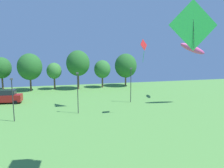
{
  "coord_description": "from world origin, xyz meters",
  "views": [
    {
      "loc": [
        -2.66,
        1.43,
        9.98
      ],
      "look_at": [
        0.36,
        14.07,
        7.78
      ],
      "focal_mm": 38.0,
      "sensor_mm": 36.0,
      "label": 1
    }
  ],
  "objects_px": {
    "kite_flying_7": "(193,25)",
    "treeline_tree_6": "(126,66)",
    "light_post_0": "(13,97)",
    "treeline_tree_4": "(78,63)",
    "treeline_tree_3": "(54,71)",
    "kite_flying_5": "(194,20)",
    "treeline_tree_1": "(1,68)",
    "treeline_tree_5": "(102,69)",
    "light_post_2": "(131,83)",
    "kite_flying_0": "(193,49)",
    "kite_flying_8": "(144,46)",
    "light_post_3": "(78,90)",
    "treeline_tree_2": "(30,67)",
    "parked_car_second_from_left": "(8,97)"
  },
  "relations": [
    {
      "from": "kite_flying_0",
      "to": "light_post_3",
      "type": "distance_m",
      "value": 19.62
    },
    {
      "from": "treeline_tree_1",
      "to": "treeline_tree_4",
      "type": "xyz_separation_m",
      "value": [
        16.33,
        -2.84,
        0.94
      ]
    },
    {
      "from": "kite_flying_5",
      "to": "treeline_tree_4",
      "type": "distance_m",
      "value": 25.37
    },
    {
      "from": "kite_flying_7",
      "to": "treeline_tree_3",
      "type": "height_order",
      "value": "kite_flying_7"
    },
    {
      "from": "light_post_0",
      "to": "light_post_3",
      "type": "relative_size",
      "value": 0.95
    },
    {
      "from": "kite_flying_5",
      "to": "treeline_tree_6",
      "type": "bearing_deg",
      "value": 116.62
    },
    {
      "from": "kite_flying_5",
      "to": "kite_flying_8",
      "type": "height_order",
      "value": "kite_flying_5"
    },
    {
      "from": "kite_flying_8",
      "to": "treeline_tree_1",
      "type": "height_order",
      "value": "kite_flying_8"
    },
    {
      "from": "treeline_tree_3",
      "to": "kite_flying_5",
      "type": "bearing_deg",
      "value": -32.15
    },
    {
      "from": "treeline_tree_5",
      "to": "treeline_tree_6",
      "type": "distance_m",
      "value": 5.81
    },
    {
      "from": "kite_flying_5",
      "to": "treeline_tree_1",
      "type": "distance_m",
      "value": 40.54
    },
    {
      "from": "light_post_2",
      "to": "treeline_tree_6",
      "type": "height_order",
      "value": "treeline_tree_6"
    },
    {
      "from": "light_post_0",
      "to": "treeline_tree_6",
      "type": "relative_size",
      "value": 0.74
    },
    {
      "from": "kite_flying_5",
      "to": "parked_car_second_from_left",
      "type": "height_order",
      "value": "kite_flying_5"
    },
    {
      "from": "treeline_tree_1",
      "to": "parked_car_second_from_left",
      "type": "bearing_deg",
      "value": -75.47
    },
    {
      "from": "kite_flying_8",
      "to": "kite_flying_5",
      "type": "bearing_deg",
      "value": 31.63
    },
    {
      "from": "light_post_0",
      "to": "treeline_tree_4",
      "type": "distance_m",
      "value": 23.32
    },
    {
      "from": "light_post_0",
      "to": "treeline_tree_6",
      "type": "distance_m",
      "value": 30.94
    },
    {
      "from": "kite_flying_7",
      "to": "treeline_tree_6",
      "type": "height_order",
      "value": "kite_flying_7"
    },
    {
      "from": "kite_flying_5",
      "to": "treeline_tree_1",
      "type": "bearing_deg",
      "value": 154.15
    },
    {
      "from": "kite_flying_0",
      "to": "light_post_0",
      "type": "relative_size",
      "value": 0.83
    },
    {
      "from": "kite_flying_5",
      "to": "kite_flying_8",
      "type": "relative_size",
      "value": 1.01
    },
    {
      "from": "kite_flying_8",
      "to": "treeline_tree_1",
      "type": "bearing_deg",
      "value": 133.2
    },
    {
      "from": "kite_flying_8",
      "to": "light_post_3",
      "type": "relative_size",
      "value": 0.53
    },
    {
      "from": "treeline_tree_1",
      "to": "treeline_tree_4",
      "type": "height_order",
      "value": "treeline_tree_4"
    },
    {
      "from": "light_post_0",
      "to": "treeline_tree_3",
      "type": "bearing_deg",
      "value": 76.61
    },
    {
      "from": "treeline_tree_2",
      "to": "treeline_tree_6",
      "type": "height_order",
      "value": "treeline_tree_2"
    },
    {
      "from": "treeline_tree_2",
      "to": "light_post_3",
      "type": "bearing_deg",
      "value": -66.61
    },
    {
      "from": "kite_flying_7",
      "to": "light_post_0",
      "type": "relative_size",
      "value": 0.57
    },
    {
      "from": "kite_flying_0",
      "to": "treeline_tree_3",
      "type": "distance_m",
      "value": 29.57
    },
    {
      "from": "light_post_0",
      "to": "treeline_tree_2",
      "type": "bearing_deg",
      "value": 89.52
    },
    {
      "from": "treeline_tree_1",
      "to": "treeline_tree_5",
      "type": "bearing_deg",
      "value": -5.39
    },
    {
      "from": "kite_flying_0",
      "to": "light_post_2",
      "type": "xyz_separation_m",
      "value": [
        -9.21,
        3.66,
        -5.84
      ]
    },
    {
      "from": "kite_flying_0",
      "to": "treeline_tree_5",
      "type": "xyz_separation_m",
      "value": [
        -11.21,
        18.84,
        -4.98
      ]
    },
    {
      "from": "kite_flying_5",
      "to": "kite_flying_7",
      "type": "bearing_deg",
      "value": -122.25
    },
    {
      "from": "treeline_tree_4",
      "to": "treeline_tree_6",
      "type": "relative_size",
      "value": 1.11
    },
    {
      "from": "light_post_2",
      "to": "treeline_tree_5",
      "type": "bearing_deg",
      "value": 97.48
    },
    {
      "from": "parked_car_second_from_left",
      "to": "light_post_2",
      "type": "relative_size",
      "value": 0.78
    },
    {
      "from": "kite_flying_5",
      "to": "treeline_tree_6",
      "type": "relative_size",
      "value": 0.41
    },
    {
      "from": "light_post_2",
      "to": "treeline_tree_5",
      "type": "height_order",
      "value": "treeline_tree_5"
    },
    {
      "from": "light_post_0",
      "to": "light_post_2",
      "type": "bearing_deg",
      "value": 19.34
    },
    {
      "from": "kite_flying_0",
      "to": "treeline_tree_5",
      "type": "height_order",
      "value": "kite_flying_0"
    },
    {
      "from": "treeline_tree_4",
      "to": "treeline_tree_5",
      "type": "xyz_separation_m",
      "value": [
        5.62,
        0.77,
        -1.55
      ]
    },
    {
      "from": "kite_flying_8",
      "to": "treeline_tree_1",
      "type": "xyz_separation_m",
      "value": [
        -23.26,
        24.77,
        -4.87
      ]
    },
    {
      "from": "kite_flying_7",
      "to": "light_post_3",
      "type": "bearing_deg",
      "value": 106.26
    },
    {
      "from": "kite_flying_0",
      "to": "treeline_tree_2",
      "type": "height_order",
      "value": "kite_flying_0"
    },
    {
      "from": "kite_flying_7",
      "to": "treeline_tree_6",
      "type": "relative_size",
      "value": 0.42
    },
    {
      "from": "kite_flying_0",
      "to": "kite_flying_5",
      "type": "distance_m",
      "value": 6.54
    },
    {
      "from": "treeline_tree_6",
      "to": "treeline_tree_4",
      "type": "bearing_deg",
      "value": -173.92
    },
    {
      "from": "treeline_tree_2",
      "to": "treeline_tree_6",
      "type": "relative_size",
      "value": 1.04
    }
  ]
}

